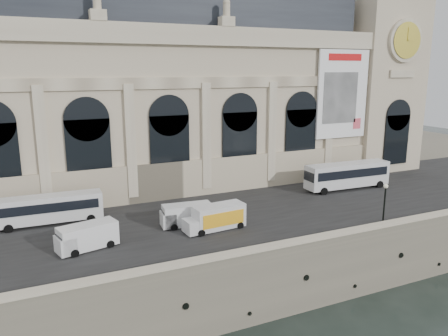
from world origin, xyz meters
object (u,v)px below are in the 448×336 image
object	(u,v)px
van_b	(84,237)
lamp_right	(384,205)
bus_left	(50,208)
van_c	(184,215)
box_truck	(216,218)
bus_right	(347,175)

from	to	relation	value
van_b	lamp_right	distance (m)	31.24
bus_left	van_b	xyz separation A→B (m)	(2.46, -8.89, -0.56)
bus_left	van_b	bearing A→B (deg)	-74.56
van_c	box_truck	xyz separation A→B (m)	(2.67, -2.42, 0.11)
bus_right	van_c	distance (m)	26.46
bus_right	van_c	bearing A→B (deg)	-170.25
van_b	bus_left	bearing A→B (deg)	105.44
van_c	bus_left	bearing A→B (deg)	152.76
van_b	van_c	size ratio (longest dim) A/B	1.05
van_c	box_truck	distance (m)	3.60
bus_left	bus_right	distance (m)	39.26
van_b	box_truck	size ratio (longest dim) A/B	0.87
van_b	van_c	bearing A→B (deg)	11.28
bus_left	van_b	distance (m)	9.24
van_b	lamp_right	world-z (taller)	lamp_right
box_truck	lamp_right	xyz separation A→B (m)	(17.14, -6.45, 0.98)
bus_left	van_c	bearing A→B (deg)	-27.24
bus_right	bus_left	bearing A→B (deg)	176.67
van_b	van_c	distance (m)	10.89
bus_right	van_b	size ratio (longest dim) A/B	2.17
box_truck	van_c	bearing A→B (deg)	137.82
bus_right	lamp_right	size ratio (longest dim) A/B	2.75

